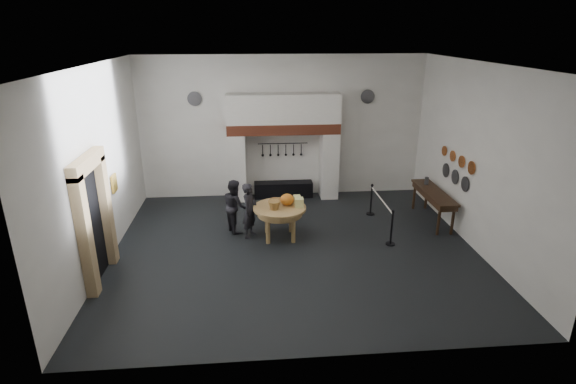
{
  "coord_description": "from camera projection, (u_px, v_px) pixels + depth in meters",
  "views": [
    {
      "loc": [
        -1.04,
        -10.1,
        5.24
      ],
      "look_at": [
        -0.13,
        0.47,
        1.35
      ],
      "focal_mm": 28.0,
      "sensor_mm": 36.0,
      "label": 1
    }
  ],
  "objects": [
    {
      "name": "chimney_hood",
      "position": [
        283.0,
        108.0,
        13.75
      ],
      "size": [
        3.5,
        0.7,
        0.9
      ],
      "primitive_type": "cube",
      "color": "silver",
      "rests_on": "hearth_brick_band"
    },
    {
      "name": "copper_pan_c",
      "position": [
        453.0,
        156.0,
        12.24
      ],
      "size": [
        0.03,
        0.3,
        0.3
      ],
      "primitive_type": "cylinder",
      "rotation": [
        0.0,
        1.57,
        0.0
      ],
      "color": "#C6662D",
      "rests_on": "wall_right"
    },
    {
      "name": "pewter_plate_back_left",
      "position": [
        195.0,
        99.0,
        13.73
      ],
      "size": [
        0.44,
        0.03,
        0.44
      ],
      "primitive_type": "cylinder",
      "rotation": [
        1.57,
        0.0,
        0.0
      ],
      "color": "#4C4C51",
      "rests_on": "wall_back"
    },
    {
      "name": "wall_front",
      "position": [
        321.0,
        237.0,
        6.82
      ],
      "size": [
        9.0,
        0.02,
        4.5
      ],
      "primitive_type": "cube",
      "color": "white",
      "rests_on": "floor"
    },
    {
      "name": "copper_pan_a",
      "position": [
        471.0,
        168.0,
        11.22
      ],
      "size": [
        0.03,
        0.34,
        0.34
      ],
      "primitive_type": "cylinder",
      "rotation": [
        0.0,
        1.57,
        0.0
      ],
      "color": "#C6662D",
      "rests_on": "wall_right"
    },
    {
      "name": "pewter_plate_mid",
      "position": [
        455.0,
        177.0,
        12.14
      ],
      "size": [
        0.03,
        0.4,
        0.4
      ],
      "primitive_type": "cylinder",
      "rotation": [
        0.0,
        1.57,
        0.0
      ],
      "color": "#4C4C51",
      "rests_on": "wall_right"
    },
    {
      "name": "barrier_rope",
      "position": [
        382.0,
        200.0,
        12.19
      ],
      "size": [
        0.04,
        2.0,
        0.04
      ],
      "primitive_type": "cylinder",
      "rotation": [
        1.57,
        0.0,
        0.0
      ],
      "color": "white",
      "rests_on": "barrier_post_near"
    },
    {
      "name": "iron_range",
      "position": [
        283.0,
        189.0,
        14.73
      ],
      "size": [
        1.9,
        0.45,
        0.5
      ],
      "primitive_type": "cube",
      "color": "black",
      "rests_on": "floor"
    },
    {
      "name": "door_lintel",
      "position": [
        86.0,
        163.0,
        9.14
      ],
      "size": [
        0.22,
        1.7,
        0.3
      ],
      "primitive_type": "cube",
      "color": "tan",
      "rests_on": "door_jamb_near"
    },
    {
      "name": "cheese_block_big",
      "position": [
        299.0,
        203.0,
        11.6
      ],
      "size": [
        0.22,
        0.22,
        0.24
      ],
      "primitive_type": "cube",
      "color": "#DCD884",
      "rests_on": "work_table"
    },
    {
      "name": "pewter_plate_right",
      "position": [
        446.0,
        170.0,
        12.7
      ],
      "size": [
        0.03,
        0.4,
        0.4
      ],
      "primitive_type": "cylinder",
      "rotation": [
        0.0,
        1.57,
        0.0
      ],
      "color": "#4C4C51",
      "rests_on": "wall_right"
    },
    {
      "name": "side_table",
      "position": [
        434.0,
        192.0,
        12.68
      ],
      "size": [
        0.55,
        2.2,
        0.06
      ],
      "primitive_type": "cube",
      "color": "#341F13",
      "rests_on": "floor"
    },
    {
      "name": "hearth_brick_band",
      "position": [
        283.0,
        128.0,
        13.96
      ],
      "size": [
        3.5,
        0.72,
        0.32
      ],
      "primitive_type": "cube",
      "color": "#9E442B",
      "rests_on": "chimney_pier_left"
    },
    {
      "name": "barrier_post_far",
      "position": [
        371.0,
        200.0,
        13.26
      ],
      "size": [
        0.05,
        0.05,
        0.9
      ],
      "primitive_type": "cylinder",
      "color": "black",
      "rests_on": "floor"
    },
    {
      "name": "wall_plaque",
      "position": [
        114.0,
        183.0,
        11.18
      ],
      "size": [
        0.05,
        0.34,
        0.44
      ],
      "primitive_type": "cube",
      "color": "gold",
      "rests_on": "wall_left"
    },
    {
      "name": "visitor_near",
      "position": [
        250.0,
        211.0,
        11.74
      ],
      "size": [
        0.56,
        0.64,
        1.49
      ],
      "primitive_type": "imported",
      "rotation": [
        0.0,
        0.0,
        1.13
      ],
      "color": "black",
      "rests_on": "floor"
    },
    {
      "name": "chimney_pier_right",
      "position": [
        329.0,
        165.0,
        14.5
      ],
      "size": [
        0.55,
        0.7,
        2.15
      ],
      "primitive_type": "cube",
      "color": "silver",
      "rests_on": "floor"
    },
    {
      "name": "utensil_rail",
      "position": [
        283.0,
        143.0,
        14.41
      ],
      "size": [
        1.6,
        0.02,
        0.02
      ],
      "primitive_type": "cylinder",
      "rotation": [
        0.0,
        1.57,
        0.0
      ],
      "color": "black",
      "rests_on": "wall_back"
    },
    {
      "name": "cheese_block_small",
      "position": [
        297.0,
        199.0,
        11.88
      ],
      "size": [
        0.18,
        0.18,
        0.2
      ],
      "primitive_type": "cube",
      "color": "#DBD783",
      "rests_on": "work_table"
    },
    {
      "name": "bread_loaf",
      "position": [
        275.0,
        200.0,
        11.94
      ],
      "size": [
        0.31,
        0.18,
        0.13
      ],
      "primitive_type": "ellipsoid",
      "color": "brown",
      "rests_on": "work_table"
    },
    {
      "name": "barrier_post_near",
      "position": [
        392.0,
        229.0,
        11.39
      ],
      "size": [
        0.05,
        0.05,
        0.9
      ],
      "primitive_type": "cylinder",
      "color": "black",
      "rests_on": "floor"
    },
    {
      "name": "wicker_basket",
      "position": [
        274.0,
        205.0,
        11.45
      ],
      "size": [
        0.33,
        0.33,
        0.22
      ],
      "primitive_type": "cone",
      "rotation": [
        3.14,
        0.0,
        -0.03
      ],
      "color": "olive",
      "rests_on": "work_table"
    },
    {
      "name": "floor",
      "position": [
        295.0,
        248.0,
        11.34
      ],
      "size": [
        9.0,
        8.0,
        0.02
      ],
      "primitive_type": "cube",
      "color": "black",
      "rests_on": "ground"
    },
    {
      "name": "wall_back",
      "position": [
        282.0,
        128.0,
        14.31
      ],
      "size": [
        9.0,
        0.02,
        4.5
      ],
      "primitive_type": "cube",
      "color": "white",
      "rests_on": "floor"
    },
    {
      "name": "door_recess",
      "position": [
        92.0,
        226.0,
        9.62
      ],
      "size": [
        0.04,
        1.1,
        2.5
      ],
      "primitive_type": "cube",
      "color": "black",
      "rests_on": "floor"
    },
    {
      "name": "copper_pan_b",
      "position": [
        462.0,
        162.0,
        11.73
      ],
      "size": [
        0.03,
        0.32,
        0.32
      ],
      "primitive_type": "cylinder",
      "rotation": [
        0.0,
        1.57,
        0.0
      ],
      "color": "#C6662D",
      "rests_on": "wall_right"
    },
    {
      "name": "pumpkin",
      "position": [
        287.0,
        200.0,
        11.7
      ],
      "size": [
        0.36,
        0.36,
        0.31
      ],
      "primitive_type": "ellipsoid",
      "color": "orange",
      "rests_on": "work_table"
    },
    {
      "name": "work_table",
      "position": [
        280.0,
        208.0,
        11.66
      ],
      "size": [
        1.42,
        1.42,
        0.07
      ],
      "primitive_type": "cylinder",
      "rotation": [
        0.0,
        0.0,
        -0.03
      ],
      "color": "tan",
      "rests_on": "floor"
    },
    {
      "name": "pewter_plate_left",
      "position": [
        465.0,
        184.0,
        11.57
      ],
      "size": [
        0.03,
        0.4,
        0.4
      ],
      "primitive_type": "cylinder",
      "rotation": [
        0.0,
        1.57,
        0.0
      ],
      "color": "#4C4C51",
      "rests_on": "wall_right"
    },
    {
      "name": "wall_left",
      "position": [
        98.0,
        168.0,
        10.2
      ],
      "size": [
        0.02,
        8.0,
        4.5
      ],
      "primitive_type": "cube",
      "color": "white",
      "rests_on": "floor"
    },
    {
      "name": "ceiling",
      "position": [
        296.0,
        64.0,
        9.79
      ],
      "size": [
        9.0,
        8.0,
        0.02
      ],
      "primitive_type": "cube",
      "color": "silver",
      "rests_on": "wall_back"
    },
    {
      "name": "pewter_jug",
      "position": [
        427.0,
        181.0,
        13.19
      ],
      "size": [
        0.12,
        0.12,
        0.22
      ],
      "primitive_type": "cylinder",
      "color": "#47474C",
      "rests_on": "side_table"
    },
    {
      "name": "visitor_far",
      "position": [
        235.0,
        206.0,
        12.09
      ],
      "size": [
        0.78,
        0.87,
        1.46
      ],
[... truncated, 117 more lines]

